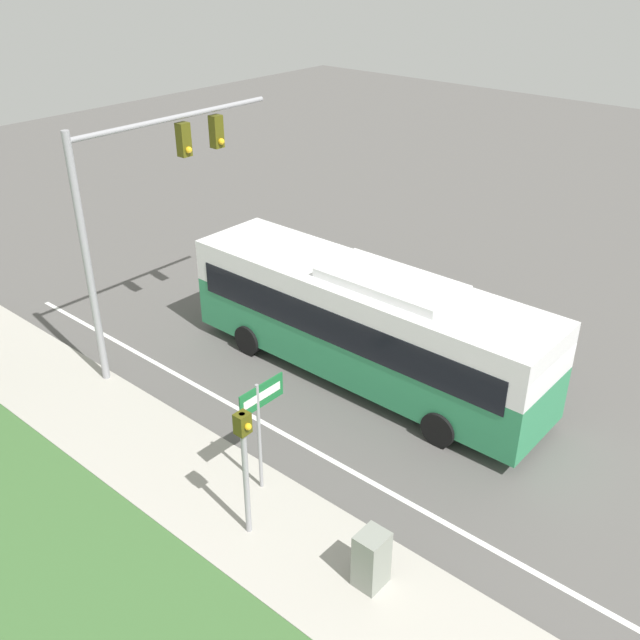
{
  "coord_description": "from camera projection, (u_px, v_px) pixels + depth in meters",
  "views": [
    {
      "loc": [
        -13.74,
        -5.87,
        10.89
      ],
      "look_at": [
        -0.87,
        5.21,
        1.67
      ],
      "focal_mm": 40.0,
      "sensor_mm": 36.0,
      "label": 1
    }
  ],
  "objects": [
    {
      "name": "signal_gantry",
      "position": [
        143.0,
        193.0,
        18.65
      ],
      "size": [
        6.51,
        0.41,
        6.9
      ],
      "color": "#939399",
      "rests_on": "ground_plane"
    },
    {
      "name": "sidewalk",
      "position": [
        345.0,
        581.0,
        13.55
      ],
      "size": [
        2.8,
        80.0,
        0.12
      ],
      "color": "#ADA89E",
      "rests_on": "ground_plane"
    },
    {
      "name": "pedestrian_signal",
      "position": [
        245.0,
        455.0,
        13.69
      ],
      "size": [
        0.28,
        0.34,
        3.04
      ],
      "color": "#939399",
      "rests_on": "ground_plane"
    },
    {
      "name": "ground_plane",
      "position": [
        501.0,
        432.0,
        17.71
      ],
      "size": [
        80.0,
        80.0,
        0.0
      ],
      "primitive_type": "plane",
      "color": "#565451"
    },
    {
      "name": "lane_divider_near",
      "position": [
        421.0,
        509.0,
        15.31
      ],
      "size": [
        0.14,
        30.0,
        0.01
      ],
      "color": "silver",
      "rests_on": "ground_plane"
    },
    {
      "name": "bus",
      "position": [
        364.0,
        319.0,
        19.12
      ],
      "size": [
        2.72,
        10.54,
        3.28
      ],
      "color": "#2D8956",
      "rests_on": "ground_plane"
    },
    {
      "name": "utility_cabinet",
      "position": [
        371.0,
        559.0,
        13.16
      ],
      "size": [
        0.59,
        0.51,
        1.2
      ],
      "color": "gray",
      "rests_on": "sidewalk"
    },
    {
      "name": "street_sign",
      "position": [
        261.0,
        415.0,
        14.94
      ],
      "size": [
        1.25,
        0.08,
        2.8
      ],
      "color": "#939399",
      "rests_on": "ground_plane"
    }
  ]
}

